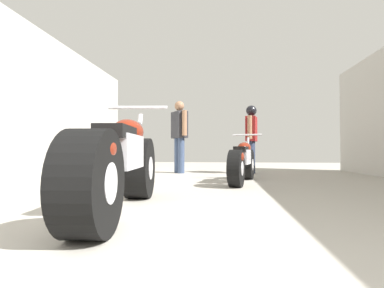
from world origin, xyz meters
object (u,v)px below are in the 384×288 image
at_px(motorcycle_black_naked, 242,162).
at_px(mechanic_with_helmet, 251,133).
at_px(motorcycle_maroon_cruiser, 121,164).
at_px(mechanic_in_blue, 179,132).

xyz_separation_m(motorcycle_black_naked, mechanic_with_helmet, (0.36, 2.09, 0.62)).
bearing_deg(motorcycle_maroon_cruiser, mechanic_in_blue, 91.94).
xyz_separation_m(motorcycle_maroon_cruiser, mechanic_with_helmet, (1.59, 4.66, 0.54)).
height_order(motorcycle_maroon_cruiser, mechanic_with_helmet, mechanic_with_helmet).
xyz_separation_m(motorcycle_maroon_cruiser, motorcycle_black_naked, (1.23, 2.56, -0.07)).
relative_size(motorcycle_maroon_cruiser, motorcycle_black_naked, 1.24).
bearing_deg(motorcycle_black_naked, motorcycle_maroon_cruiser, -115.67).
relative_size(mechanic_in_blue, mechanic_with_helmet, 1.08).
bearing_deg(mechanic_in_blue, mechanic_with_helmet, -0.28).
height_order(motorcycle_black_naked, mechanic_in_blue, mechanic_in_blue).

